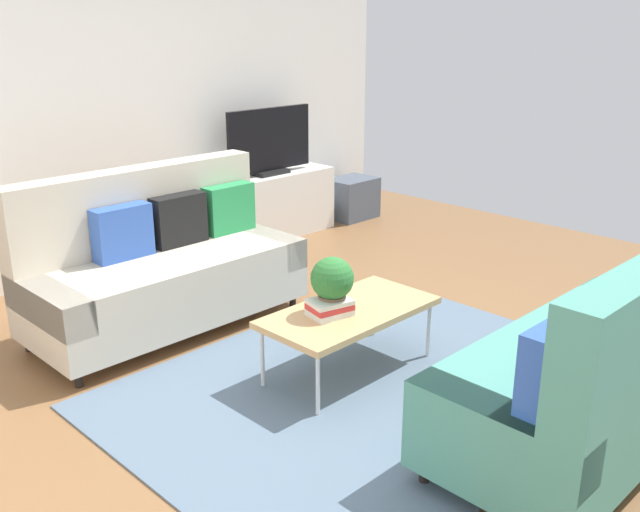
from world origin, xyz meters
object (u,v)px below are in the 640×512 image
coffee_table (349,313)px  bottle_1 (247,169)px  tv_console (270,205)px  couch_beige (162,264)px  storage_trunk (351,198)px  couch_green (601,368)px  tv (270,142)px  table_book_0 (330,312)px  bottle_0 (237,169)px  vase_0 (218,173)px  potted_plant (332,283)px

coffee_table → bottle_1: bearing=63.1°
tv_console → couch_beige: bearing=-150.7°
storage_trunk → bottle_1: bearing=177.6°
coffee_table → couch_green: bearing=-78.6°
tv_console → tv: 0.63m
table_book_0 → coffee_table: bearing=-7.1°
tv_console → bottle_0: size_ratio=5.95×
tv → storage_trunk: bearing=-4.2°
couch_beige → bottle_0: bearing=-145.5°
couch_beige → tv_console: (1.96, 1.10, -0.13)m
vase_0 → couch_beige: bearing=-140.3°
tv → bottle_1: 0.38m
couch_green → coffee_table: (-0.29, 1.42, -0.05)m
coffee_table → storage_trunk: bearing=42.2°
storage_trunk → tv_console: bearing=174.8°
coffee_table → potted_plant: (-0.12, 0.03, 0.22)m
potted_plant → bottle_1: 2.81m
storage_trunk → coffee_table: bearing=-137.8°
storage_trunk → potted_plant: (-2.79, -2.39, 0.39)m
storage_trunk → bottle_1: 1.51m
storage_trunk → couch_beige: bearing=-161.9°
couch_green → bottle_0: 4.01m
couch_beige → vase_0: bearing=-140.3°
bottle_0 → storage_trunk: bearing=-2.3°
couch_beige → potted_plant: size_ratio=5.47×
tv_console → bottle_1: size_ratio=7.11×
vase_0 → bottle_0: 0.18m
storage_trunk → bottle_1: bottle_1 is taller
bottle_1 → tv: bearing=3.7°
coffee_table → table_book_0: size_ratio=4.58×
coffee_table → bottle_1: (1.26, 2.48, 0.35)m
tv → vase_0: 0.63m
couch_beige → tv: (1.96, 1.08, 0.50)m
couch_beige → coffee_table: 1.48m
coffee_table → vase_0: 2.78m
coffee_table → tv_console: 2.97m
table_book_0 → vase_0: vase_0 is taller
couch_green → vase_0: size_ratio=10.91×
couch_beige → coffee_table: bearing=105.2°
potted_plant → bottle_0: 2.76m
tv → vase_0: tv is taller
couch_beige → bottle_1: size_ratio=9.65×
couch_beige → coffee_table: (0.39, -1.42, -0.06)m
potted_plant → table_book_0: 0.18m
couch_green → storage_trunk: (2.39, 3.84, -0.22)m
tv_console → tv: bearing=-90.0°
couch_beige → couch_green: size_ratio=1.00×
couch_green → tv: bearing=72.3°
couch_beige → tv_console: couch_beige is taller
potted_plant → bottle_0: bearing=62.6°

